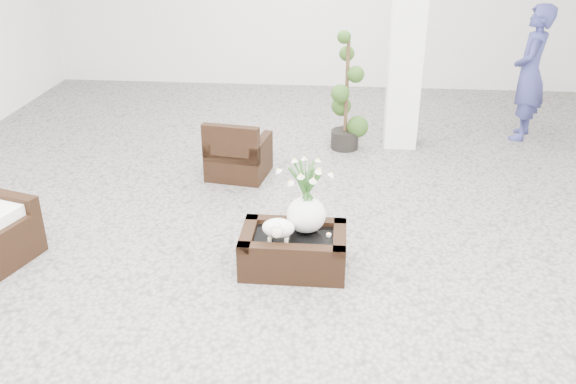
{
  "coord_description": "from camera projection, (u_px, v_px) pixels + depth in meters",
  "views": [
    {
      "loc": [
        0.44,
        -4.95,
        2.93
      ],
      "look_at": [
        0.0,
        -0.1,
        0.62
      ],
      "focal_mm": 38.74,
      "sensor_mm": 36.0,
      "label": 1
    }
  ],
  "objects": [
    {
      "name": "ground",
      "position": [
        289.0,
        248.0,
        5.74
      ],
      "size": [
        11.0,
        11.0,
        0.0
      ],
      "primitive_type": "plane",
      "color": "gray",
      "rests_on": "ground"
    },
    {
      "name": "column",
      "position": [
        410.0,
        7.0,
        7.41
      ],
      "size": [
        0.4,
        0.4,
        3.5
      ],
      "primitive_type": "cube",
      "color": "white",
      "rests_on": "ground"
    },
    {
      "name": "coffee_table",
      "position": [
        293.0,
        251.0,
        5.38
      ],
      "size": [
        0.9,
        0.6,
        0.31
      ],
      "primitive_type": "cube",
      "color": "black",
      "rests_on": "ground"
    },
    {
      "name": "sheep_figurine",
      "position": [
        278.0,
        230.0,
        5.19
      ],
      "size": [
        0.28,
        0.23,
        0.21
      ],
      "primitive_type": "ellipsoid",
      "color": "white",
      "rests_on": "coffee_table"
    },
    {
      "name": "planter_narcissus",
      "position": [
        307.0,
        189.0,
        5.22
      ],
      "size": [
        0.44,
        0.44,
        0.8
      ],
      "primitive_type": null,
      "color": "white",
      "rests_on": "coffee_table"
    },
    {
      "name": "tealight",
      "position": [
        329.0,
        235.0,
        5.3
      ],
      "size": [
        0.04,
        0.04,
        0.03
      ],
      "primitive_type": "cylinder",
      "color": "white",
      "rests_on": "coffee_table"
    },
    {
      "name": "armchair",
      "position": [
        239.0,
        147.0,
        7.11
      ],
      "size": [
        0.73,
        0.71,
        0.69
      ],
      "primitive_type": "cube",
      "rotation": [
        0.0,
        0.0,
        2.99
      ],
      "color": "black",
      "rests_on": "ground"
    },
    {
      "name": "topiary",
      "position": [
        347.0,
        92.0,
        7.72
      ],
      "size": [
        0.39,
        0.39,
        1.48
      ],
      "primitive_type": null,
      "color": "#243F14",
      "rests_on": "ground"
    },
    {
      "name": "shopper",
      "position": [
        530.0,
        73.0,
        8.02
      ],
      "size": [
        0.62,
        0.75,
        1.75
      ],
      "primitive_type": "imported",
      "rotation": [
        0.0,
        0.0,
        -1.94
      ],
      "color": "navy",
      "rests_on": "ground"
    }
  ]
}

